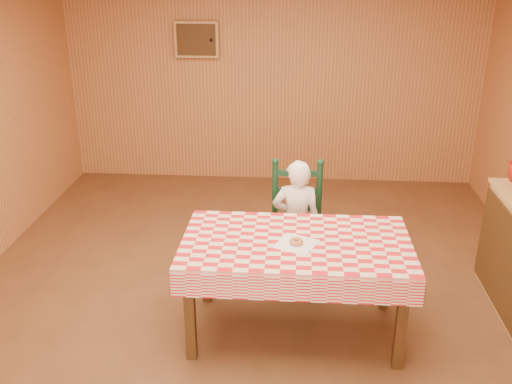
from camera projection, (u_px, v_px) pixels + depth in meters
The scene contains 7 objects.
ground at pixel (254, 309), 4.63m from camera, with size 6.00×6.00×0.00m, color brown.
cabin_walls at pixel (259, 72), 4.42m from camera, with size 5.10×6.05×2.65m.
dining_table at pixel (296, 251), 4.11m from camera, with size 1.66×0.96×0.77m.
ladder_chair at pixel (296, 226), 4.90m from camera, with size 0.44×0.40×1.08m.
seated_child at pixel (296, 223), 4.83m from camera, with size 0.41×0.27×1.12m, color white.
napkin at pixel (296, 244), 4.03m from camera, with size 0.26×0.26×0.00m, color white.
donut at pixel (296, 241), 4.02m from camera, with size 0.10×0.10×0.03m, color #BA7742.
Camera 1 is at (0.30, -3.90, 2.65)m, focal length 40.00 mm.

